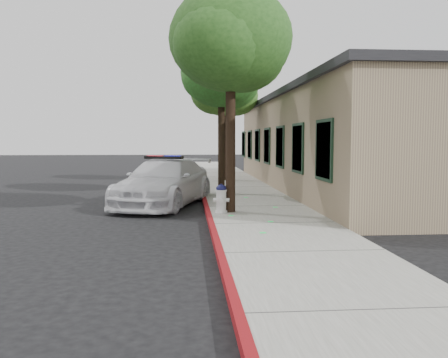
% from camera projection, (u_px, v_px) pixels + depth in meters
% --- Properties ---
extents(ground, '(120.00, 120.00, 0.00)m').
position_uv_depth(ground, '(209.00, 230.00, 11.52)').
color(ground, black).
rests_on(ground, ground).
extents(sidewalk, '(3.20, 60.00, 0.15)m').
position_uv_depth(sidewalk, '(256.00, 208.00, 14.62)').
color(sidewalk, gray).
rests_on(sidewalk, ground).
extents(red_curb, '(0.14, 60.00, 0.16)m').
position_uv_depth(red_curb, '(207.00, 209.00, 14.50)').
color(red_curb, maroon).
rests_on(red_curb, ground).
extents(clapboard_building, '(7.30, 20.89, 4.24)m').
position_uv_depth(clapboard_building, '(348.00, 142.00, 20.81)').
color(clapboard_building, '#9C8D66').
rests_on(clapboard_building, ground).
extents(police_car, '(3.77, 5.85, 1.70)m').
position_uv_depth(police_car, '(164.00, 182.00, 15.73)').
color(police_car, silver).
rests_on(police_car, ground).
extents(fire_hydrant, '(0.48, 0.41, 0.83)m').
position_uv_depth(fire_hydrant, '(221.00, 198.00, 13.23)').
color(fire_hydrant, white).
rests_on(fire_hydrant, sidewalk).
extents(street_tree_near, '(3.49, 3.66, 6.39)m').
position_uv_depth(street_tree_near, '(231.00, 44.00, 13.04)').
color(street_tree_near, black).
rests_on(street_tree_near, sidewalk).
extents(street_tree_mid, '(3.14, 3.25, 5.98)m').
position_uv_depth(street_tree_mid, '(221.00, 77.00, 17.84)').
color(street_tree_mid, black).
rests_on(street_tree_mid, sidewalk).
extents(street_tree_far, '(3.47, 3.17, 6.00)m').
position_uv_depth(street_tree_far, '(224.00, 92.00, 23.62)').
color(street_tree_far, black).
rests_on(street_tree_far, sidewalk).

